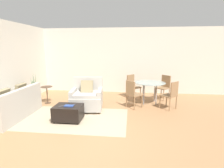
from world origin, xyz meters
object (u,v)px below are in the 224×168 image
tv_remote_primary (74,105)px  tv_remote_secondary (61,106)px  ottoman (68,112)px  armchair (87,98)px  dining_table (150,85)px  dining_chair_near_left (132,92)px  dining_chair_near_right (171,93)px  dining_chair_far_right (164,85)px  book_stack (69,106)px  couch (11,107)px  potted_plant (34,96)px  side_table (47,92)px  dining_chair_far_left (132,85)px

tv_remote_primary → tv_remote_secondary: size_ratio=0.90×
ottoman → tv_remote_secondary: bearing=-149.5°
armchair → ottoman: armchair is taller
dining_table → ottoman: bearing=-141.9°
dining_chair_near_left → armchair: bearing=-168.8°
dining_chair_near_right → dining_chair_far_right: size_ratio=1.00×
dining_chair_far_right → dining_chair_near_left: bearing=-135.0°
book_stack → dining_chair_near_right: (2.86, 1.25, 0.09)m
couch → book_stack: 1.69m
armchair → dining_chair_far_right: 3.02m
potted_plant → dining_table: 4.15m
tv_remote_secondary → dining_chair_near_right: (3.05, 1.29, 0.10)m
book_stack → dining_chair_far_right: size_ratio=0.26×
dining_table → dining_chair_far_right: dining_chair_far_right is taller
potted_plant → dining_chair_far_right: size_ratio=1.21×
armchair → side_table: (-1.55, 0.47, 0.04)m
armchair → dining_chair_far_left: armchair is taller
tv_remote_secondary → dining_chair_near_right: dining_chair_near_right is taller
armchair → potted_plant: potted_plant is taller
dining_table → armchair: bearing=-156.4°
side_table → dining_chair_far_left: dining_chair_far_left is taller
armchair → side_table: 1.62m
book_stack → dining_table: bearing=39.3°
ottoman → dining_table: size_ratio=0.68×
couch → tv_remote_primary: 1.77m
ottoman → side_table: bearing=132.5°
armchair → dining_chair_near_right: (2.62, 0.28, 0.14)m
armchair → dining_chair_far_right: size_ratio=1.14×
couch → armchair: (1.92, 0.90, 0.09)m
tv_remote_secondary → dining_chair_far_right: (3.05, 2.49, 0.10)m
ottoman → potted_plant: (-1.81, 1.48, -0.01)m
dining_table → dining_chair_far_left: bearing=135.0°
armchair → dining_table: armchair is taller
tv_remote_secondary → dining_chair_near_left: bearing=34.9°
book_stack → dining_chair_near_left: 2.08m
armchair → ottoman: bearing=-106.8°
side_table → dining_chair_near_left: 2.98m
ottoman → armchair: bearing=73.2°
potted_plant → dining_chair_near_right: (4.71, -0.28, 0.30)m
ottoman → tv_remote_secondary: tv_remote_secondary is taller
potted_plant → dining_chair_near_left: potted_plant is taller
dining_chair_near_right → tv_remote_primary: bearing=-158.0°
ottoman → tv_remote_primary: 0.24m
armchair → dining_chair_near_left: bearing=11.2°
potted_plant → dining_chair_near_left: size_ratio=1.21×
armchair → tv_remote_secondary: armchair is taller
dining_chair_near_left → dining_table: bearing=45.0°
couch → potted_plant: bearing=96.6°
dining_chair_near_left → dining_chair_far_right: (1.20, 1.20, 0.00)m
couch → tv_remote_primary: couch is taller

